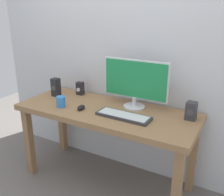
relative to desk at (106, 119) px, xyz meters
The scene contains 10 objects.
ground_plane 0.68m from the desk, ahead, with size 6.00×6.00×0.00m, color slate.
wall_back 0.90m from the desk, 90.00° to the left, with size 3.13×0.04×3.00m, color silver.
desk is the anchor object (origin of this frame).
monitor 0.43m from the desk, 40.34° to the left, with size 0.62×0.20×0.45m.
keyboard_primary 0.26m from the desk, 20.90° to the right, with size 0.48×0.17×0.03m.
mouse 0.26m from the desk, 148.90° to the right, with size 0.06×0.10×0.04m, color black.
speaker_right 0.76m from the desk, 11.79° to the left, with size 0.09×0.09×0.15m.
speaker_left 0.68m from the desk, behind, with size 0.08×0.08×0.19m.
audio_controller 0.53m from the desk, 153.49° to the left, with size 0.07×0.07×0.14m.
coffee_mug 0.45m from the desk, 159.37° to the right, with size 0.08×0.08×0.10m, color #337FD8.
Camera 1 is at (1.11, -1.88, 1.67)m, focal length 41.31 mm.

